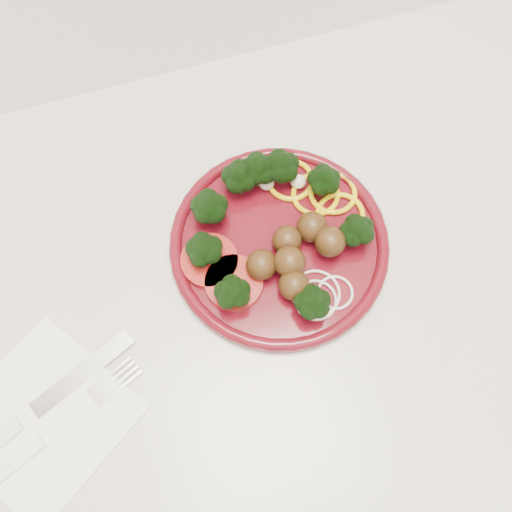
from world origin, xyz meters
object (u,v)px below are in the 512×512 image
object	(u,v)px
napkin	(43,419)
fork	(27,453)
knife	(14,427)
plate	(278,238)

from	to	relation	value
napkin	fork	bearing A→B (deg)	-122.97
napkin	knife	size ratio (longest dim) A/B	0.72
fork	plate	bearing A→B (deg)	0.83
plate	fork	distance (m)	0.33
knife	fork	xyz separation A→B (m)	(0.01, -0.03, -0.00)
plate	knife	bearing A→B (deg)	-160.48
knife	napkin	bearing A→B (deg)	-22.66
plate	fork	bearing A→B (deg)	-155.46
plate	knife	xyz separation A→B (m)	(-0.31, -0.11, -0.01)
napkin	fork	distance (m)	0.03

